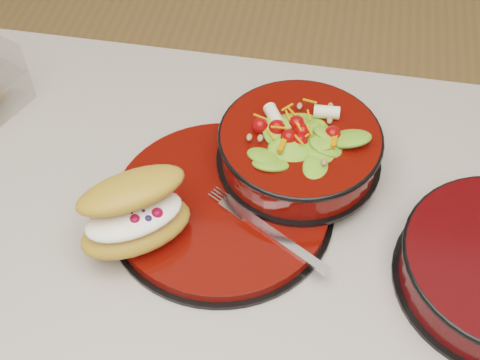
% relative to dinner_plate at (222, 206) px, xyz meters
% --- Properties ---
extents(dinner_plate, '(0.28, 0.28, 0.02)m').
position_rel_dinner_plate_xyz_m(dinner_plate, '(0.00, 0.00, 0.00)').
color(dinner_plate, black).
rests_on(dinner_plate, island_counter).
extents(salad_bowl, '(0.21, 0.21, 0.09)m').
position_rel_dinner_plate_xyz_m(salad_bowl, '(0.08, 0.08, 0.04)').
color(salad_bowl, black).
rests_on(salad_bowl, dinner_plate).
extents(croissant, '(0.15, 0.15, 0.08)m').
position_rel_dinner_plate_xyz_m(croissant, '(-0.09, -0.06, 0.05)').
color(croissant, '#BE873A').
rests_on(croissant, dinner_plate).
extents(fork, '(0.14, 0.10, 0.00)m').
position_rel_dinner_plate_xyz_m(fork, '(0.06, -0.04, 0.01)').
color(fork, silver).
rests_on(fork, dinner_plate).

